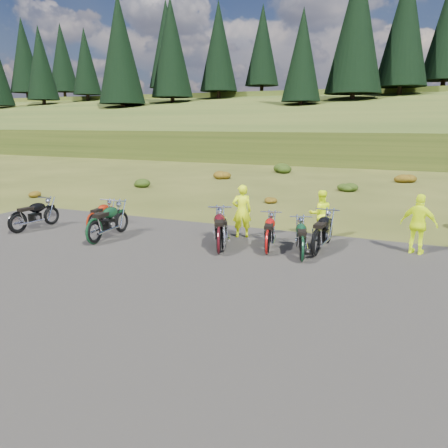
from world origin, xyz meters
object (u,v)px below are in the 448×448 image
at_px(motorcycle_0, 19,234).
at_px(motorcycle_3, 224,252).
at_px(person_middle, 242,212).
at_px(motorcycle_7, 302,262).

distance_m(motorcycle_0, motorcycle_3, 7.47).
relative_size(motorcycle_0, motorcycle_3, 0.98).
xyz_separation_m(motorcycle_3, person_middle, (-0.09, 1.74, 0.89)).
bearing_deg(motorcycle_7, motorcycle_0, 77.90).
bearing_deg(motorcycle_7, person_middle, 37.01).
bearing_deg(motorcycle_0, person_middle, -64.44).
relative_size(motorcycle_3, person_middle, 1.22).
height_order(motorcycle_0, motorcycle_3, motorcycle_3).
relative_size(motorcycle_7, person_middle, 1.15).
bearing_deg(motorcycle_3, motorcycle_7, -119.89).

